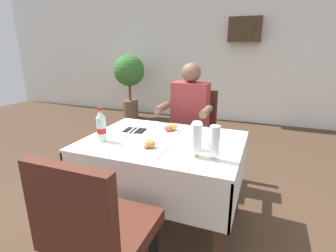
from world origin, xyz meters
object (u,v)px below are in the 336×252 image
beer_glass_right (196,140)px  beer_glass_middle (214,142)px  cola_bottle_primary (101,127)px  napkin_cutlery_set (135,130)px  chair_near_camera_side (98,230)px  plate_far_diner (168,129)px  wall_bottle_rack (245,29)px  potted_plant_corner (129,76)px  seated_diner_far (188,119)px  plate_near_camera (148,147)px  chair_far_diner_seat (193,131)px  beer_glass_left (197,135)px  main_dining_table (163,160)px

beer_glass_right → beer_glass_middle: bearing=-2.9°
cola_bottle_primary → napkin_cutlery_set: bearing=70.6°
chair_near_camera_side → cola_bottle_primary: 0.82m
plate_far_diner → wall_bottle_rack: wall_bottle_rack is taller
chair_near_camera_side → potted_plant_corner: (-1.89, 3.69, 0.30)m
cola_bottle_primary → beer_glass_right: bearing=-2.3°
seated_diner_far → plate_far_diner: seated_diner_far is taller
plate_near_camera → cola_bottle_primary: cola_bottle_primary is taller
plate_near_camera → potted_plant_corner: potted_plant_corner is taller
chair_far_diner_seat → beer_glass_left: 1.01m
cola_bottle_primary → napkin_cutlery_set: cola_bottle_primary is taller
chair_far_diner_seat → cola_bottle_primary: (-0.41, -1.02, 0.29)m
beer_glass_right → wall_bottle_rack: (-0.10, 3.50, 0.85)m
cola_bottle_primary → potted_plant_corner: bearing=116.0°
seated_diner_far → plate_near_camera: seated_diner_far is taller
seated_diner_far → napkin_cutlery_set: (-0.28, -0.61, 0.03)m
main_dining_table → wall_bottle_rack: bearing=86.3°
chair_far_diner_seat → plate_near_camera: (-0.02, -1.05, 0.20)m
chair_near_camera_side → beer_glass_right: bearing=63.2°
beer_glass_right → napkin_cutlery_set: 0.71m
potted_plant_corner → wall_bottle_rack: 2.31m
beer_glass_middle → napkin_cutlery_set: beer_glass_middle is taller
beer_glass_middle → chair_near_camera_side: bearing=-124.8°
beer_glass_left → wall_bottle_rack: wall_bottle_rack is taller
chair_near_camera_side → plate_far_diner: 1.06m
plate_far_diner → potted_plant_corner: (-1.86, 2.65, 0.10)m
potted_plant_corner → beer_glass_middle: bearing=-53.0°
beer_glass_middle → chair_far_diner_seat: bearing=112.0°
plate_near_camera → plate_far_diner: (-0.01, 0.42, 0.01)m
plate_far_diner → cola_bottle_primary: size_ratio=0.91×
beer_glass_middle → napkin_cutlery_set: (-0.73, 0.34, -0.11)m
main_dining_table → napkin_cutlery_set: bearing=158.8°
chair_near_camera_side → main_dining_table: bearing=90.0°
beer_glass_right → plate_near_camera: bearing=179.8°
beer_glass_left → beer_glass_middle: (0.14, -0.13, 0.01)m
wall_bottle_rack → plate_near_camera: bearing=-93.9°
beer_glass_left → plate_near_camera: bearing=-158.3°
chair_far_diner_seat → beer_glass_middle: size_ratio=4.41×
beer_glass_right → potted_plant_corner: (-2.21, 3.07, 0.01)m
main_dining_table → plate_near_camera: bearing=-96.3°
plate_far_diner → cola_bottle_primary: (-0.37, -0.39, 0.09)m
plate_near_camera → seated_diner_far: bearing=89.8°
cola_bottle_primary → napkin_cutlery_set: size_ratio=1.31×
seated_diner_far → beer_glass_middle: 1.05m
main_dining_table → wall_bottle_rack: (0.21, 3.28, 1.13)m
seated_diner_far → plate_near_camera: size_ratio=5.22×
cola_bottle_primary → wall_bottle_rack: wall_bottle_rack is taller
chair_far_diner_seat → potted_plant_corner: (-1.89, 2.03, 0.30)m
main_dining_table → beer_glass_middle: bearing=-27.5°
plate_near_camera → wall_bottle_rack: 3.63m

